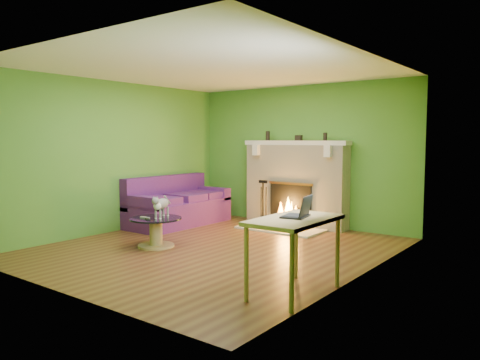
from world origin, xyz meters
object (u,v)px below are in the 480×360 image
(sofa, at_px, (177,206))
(coffee_table, at_px, (156,230))
(desk, at_px, (294,227))
(cat, at_px, (162,206))

(sofa, height_order, coffee_table, sofa)
(sofa, xyz_separation_m, coffee_table, (1.06, -1.52, -0.10))
(desk, height_order, cat, desk)
(desk, bearing_deg, sofa, 150.69)
(sofa, height_order, cat, sofa)
(coffee_table, bearing_deg, cat, 32.01)
(sofa, distance_m, cat, 1.88)
(desk, distance_m, cat, 2.75)
(coffee_table, relative_size, desk, 0.72)
(coffee_table, xyz_separation_m, cat, (0.08, 0.05, 0.36))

